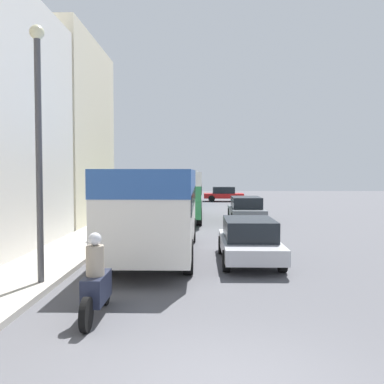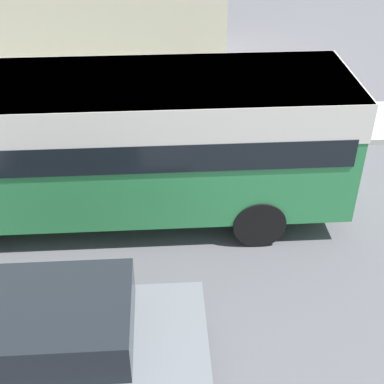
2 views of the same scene
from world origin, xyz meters
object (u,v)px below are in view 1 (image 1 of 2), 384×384
object	(u,v)px
bus_third_in_line	(184,182)
pedestrian_walking_away	(103,217)
pedestrian_near_curb	(126,200)
bus_lead	(157,200)
bus_following	(180,189)
motorcycle_behind_lead	(96,284)
car_far_curb	(249,239)
car_crossing	(224,194)
car_distant	(246,208)

from	to	relation	value
bus_third_in_line	pedestrian_walking_away	xyz separation A→B (m)	(-2.49, -22.59, -0.90)
bus_third_in_line	pedestrian_near_curb	xyz separation A→B (m)	(-3.46, -11.59, -0.90)
bus_lead	bus_following	bearing A→B (deg)	88.49
bus_third_in_line	motorcycle_behind_lead	distance (m)	31.76
car_far_curb	pedestrian_near_curb	size ratio (longest dim) A/B	2.49
bus_following	car_far_curb	bearing A→B (deg)	-77.14
bus_lead	motorcycle_behind_lead	distance (m)	6.64
car_crossing	bus_lead	bearing A→B (deg)	-7.89
motorcycle_behind_lead	pedestrian_near_curb	distance (m)	20.35
car_crossing	pedestrian_walking_away	xyz separation A→B (m)	(-6.33, -24.87, 0.31)
bus_following	pedestrian_walking_away	size ratio (longest dim) A/B	5.16
bus_third_in_line	motorcycle_behind_lead	bearing A→B (deg)	-90.97
bus_following	car_distant	bearing A→B (deg)	-9.40
car_crossing	pedestrian_near_curb	size ratio (longest dim) A/B	2.18
bus_following	car_far_curb	size ratio (longest dim) A/B	2.09
car_far_curb	pedestrian_near_curb	world-z (taller)	pedestrian_near_curb
pedestrian_near_curb	pedestrian_walking_away	world-z (taller)	pedestrian_walking_away
motorcycle_behind_lead	pedestrian_near_curb	bearing A→B (deg)	98.25
bus_third_in_line	car_crossing	world-z (taller)	bus_third_in_line
bus_lead	car_distant	size ratio (longest dim) A/B	1.98
bus_following	motorcycle_behind_lead	size ratio (longest dim) A/B	4.15
bus_lead	pedestrian_walking_away	size ratio (longest dim) A/B	5.04
bus_third_in_line	pedestrian_walking_away	world-z (taller)	bus_third_in_line
bus_third_in_line	car_far_curb	distance (m)	26.56
car_crossing	pedestrian_near_curb	world-z (taller)	pedestrian_near_curb
car_far_curb	pedestrian_near_curb	bearing A→B (deg)	-65.96
bus_third_in_line	pedestrian_near_curb	bearing A→B (deg)	-106.60
bus_lead	car_far_curb	distance (m)	3.51
bus_following	car_crossing	distance (m)	16.76
car_far_curb	motorcycle_behind_lead	bearing A→B (deg)	55.78
motorcycle_behind_lead	car_distant	world-z (taller)	motorcycle_behind_lead
car_distant	bus_third_in_line	bearing A→B (deg)	106.16
bus_lead	motorcycle_behind_lead	bearing A→B (deg)	-94.97
bus_lead	pedestrian_near_curb	world-z (taller)	bus_lead
motorcycle_behind_lead	car_far_curb	xyz separation A→B (m)	(3.66, 5.38, 0.06)
car_crossing	car_far_curb	world-z (taller)	car_crossing
motorcycle_behind_lead	pedestrian_near_curb	xyz separation A→B (m)	(-2.92, 20.14, 0.38)
car_far_curb	pedestrian_near_curb	xyz separation A→B (m)	(-6.58, 14.75, 0.33)
bus_following	bus_lead	bearing A→B (deg)	-91.51
bus_third_in_line	car_far_curb	bearing A→B (deg)	-83.24
bus_third_in_line	car_crossing	size ratio (longest dim) A/B	2.61
pedestrian_near_curb	bus_following	bearing A→B (deg)	-33.25
car_crossing	motorcycle_behind_lead	bearing A→B (deg)	-7.33
pedestrian_near_curb	car_far_curb	bearing A→B (deg)	-65.96
car_far_curb	car_distant	world-z (taller)	car_distant
bus_third_in_line	pedestrian_walking_away	size ratio (longest dim) A/B	5.66
car_crossing	pedestrian_walking_away	size ratio (longest dim) A/B	2.17
motorcycle_behind_lead	car_far_curb	world-z (taller)	motorcycle_behind_lead
bus_following	car_crossing	size ratio (longest dim) A/B	2.38
bus_lead	pedestrian_walking_away	distance (m)	3.76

